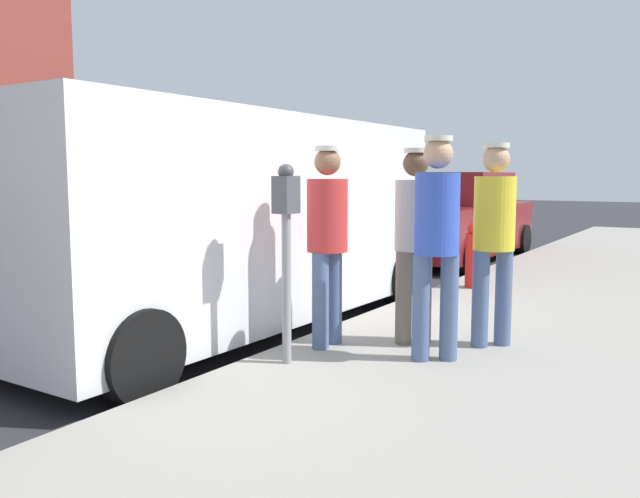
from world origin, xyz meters
The scene contains 10 objects.
ground_plane centered at (0.00, 0.00, 0.00)m, with size 80.00×80.00×0.00m, color #2D2D33.
sidewalk_slab centered at (3.50, 0.00, 0.07)m, with size 5.00×32.00×0.15m, color #9E998E.
parking_meter_near centered at (1.35, 0.20, 1.18)m, with size 0.14×0.18×1.52m.
pedestrian_in_gray centered at (1.91, 1.31, 1.10)m, with size 0.34×0.34×1.66m.
pedestrian_in_red centered at (1.35, 0.81, 1.11)m, with size 0.34×0.36×1.67m.
pedestrian_in_blue centered at (2.28, 0.88, 1.14)m, with size 0.34×0.34×1.73m.
pedestrian_in_yellow centered at (2.52, 1.54, 1.12)m, with size 0.34×0.34×1.70m.
parked_van centered at (-0.15, 1.31, 1.15)m, with size 2.19×5.23×2.15m.
parked_sedan_ahead centered at (-0.20, 7.95, 0.75)m, with size 1.95×4.41×1.65m.
fire_hydrant centered at (1.45, 4.27, 0.57)m, with size 0.24×0.24×0.86m.
Camera 1 is at (4.13, -3.77, 1.58)m, focal length 36.32 mm.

